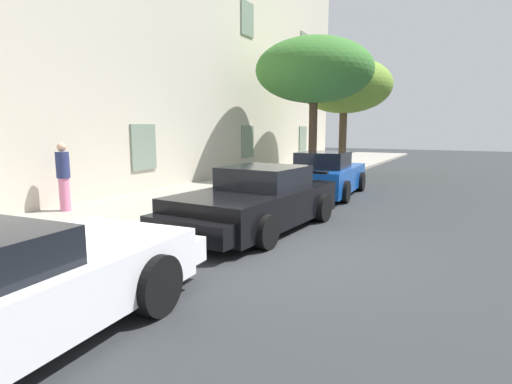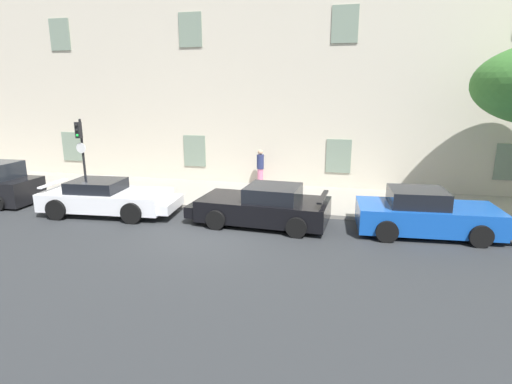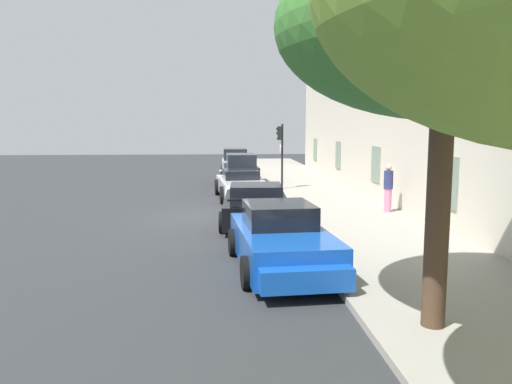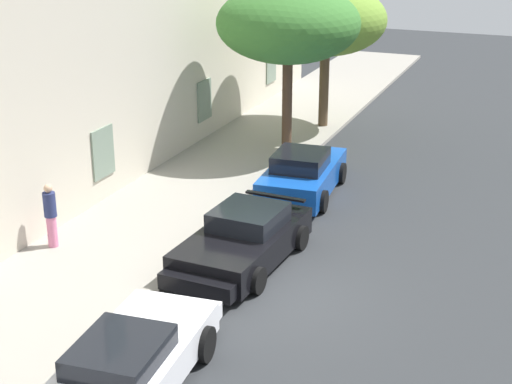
{
  "view_description": "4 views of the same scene",
  "coord_description": "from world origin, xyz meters",
  "px_view_note": "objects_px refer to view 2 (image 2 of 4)",
  "views": [
    {
      "loc": [
        -6.66,
        -2.9,
        2.19
      ],
      "look_at": [
        1.0,
        1.28,
        0.85
      ],
      "focal_mm": 28.76,
      "sensor_mm": 36.0,
      "label": 1
    },
    {
      "loc": [
        4.13,
        -11.63,
        4.43
      ],
      "look_at": [
        0.72,
        2.39,
        0.85
      ],
      "focal_mm": 28.59,
      "sensor_mm": 36.0,
      "label": 2
    },
    {
      "loc": [
        17.46,
        0.26,
        3.21
      ],
      "look_at": [
        0.47,
        1.45,
        0.97
      ],
      "focal_mm": 35.26,
      "sensor_mm": 36.0,
      "label": 3
    },
    {
      "loc": [
        -15.14,
        -5.65,
        8.62
      ],
      "look_at": [
        2.6,
        1.59,
        1.39
      ],
      "focal_mm": 54.62,
      "sensor_mm": 36.0,
      "label": 4
    }
  ],
  "objects_px": {
    "traffic_light": "(81,143)",
    "pedestrian_admiring": "(260,168)",
    "sportscar_yellow_flank": "(260,207)",
    "sportscar_red_lead": "(110,198)",
    "sportscar_white_middle": "(431,215)"
  },
  "relations": [
    {
      "from": "sportscar_yellow_flank",
      "to": "sportscar_white_middle",
      "type": "height_order",
      "value": "sportscar_white_middle"
    },
    {
      "from": "sportscar_red_lead",
      "to": "sportscar_white_middle",
      "type": "bearing_deg",
      "value": 2.32
    },
    {
      "from": "sportscar_red_lead",
      "to": "traffic_light",
      "type": "xyz_separation_m",
      "value": [
        -2.54,
        2.02,
        1.71
      ]
    },
    {
      "from": "traffic_light",
      "to": "pedestrian_admiring",
      "type": "height_order",
      "value": "traffic_light"
    },
    {
      "from": "sportscar_yellow_flank",
      "to": "pedestrian_admiring",
      "type": "distance_m",
      "value": 4.98
    },
    {
      "from": "sportscar_yellow_flank",
      "to": "traffic_light",
      "type": "distance_m",
      "value": 8.49
    },
    {
      "from": "sportscar_red_lead",
      "to": "pedestrian_admiring",
      "type": "bearing_deg",
      "value": 48.53
    },
    {
      "from": "sportscar_yellow_flank",
      "to": "sportscar_red_lead",
      "type": "bearing_deg",
      "value": -177.61
    },
    {
      "from": "sportscar_red_lead",
      "to": "traffic_light",
      "type": "distance_m",
      "value": 3.66
    },
    {
      "from": "sportscar_red_lead",
      "to": "sportscar_white_middle",
      "type": "xyz_separation_m",
      "value": [
        11.1,
        0.45,
        0.03
      ]
    },
    {
      "from": "pedestrian_admiring",
      "to": "sportscar_white_middle",
      "type": "bearing_deg",
      "value": -34.91
    },
    {
      "from": "sportscar_white_middle",
      "to": "traffic_light",
      "type": "relative_size",
      "value": 1.5
    },
    {
      "from": "sportscar_red_lead",
      "to": "sportscar_yellow_flank",
      "type": "distance_m",
      "value": 5.59
    },
    {
      "from": "sportscar_white_middle",
      "to": "traffic_light",
      "type": "height_order",
      "value": "traffic_light"
    },
    {
      "from": "sportscar_yellow_flank",
      "to": "traffic_light",
      "type": "relative_size",
      "value": 1.52
    }
  ]
}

